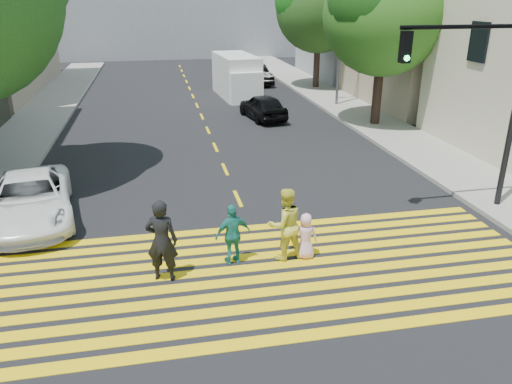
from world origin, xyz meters
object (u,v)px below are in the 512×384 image
object	(u,v)px
tree_right_near	(386,7)
pedestrian_extra	(233,234)
pedestrian_woman	(285,224)
pedestrian_child	(306,236)
pedestrian_man	(162,241)
white_sedan	(30,199)
dark_car_parked	(255,74)
white_van	(237,77)
dark_car_near	(263,107)
tree_right_far	(320,4)
traffic_signal	(486,88)
silver_car	(231,71)

from	to	relation	value
tree_right_near	pedestrian_extra	world-z (taller)	tree_right_near
pedestrian_woman	pedestrian_child	size ratio (longest dim) A/B	1.56
pedestrian_man	pedestrian_child	xyz separation A→B (m)	(3.51, 0.33, -0.40)
white_sedan	dark_car_parked	xyz separation A→B (m)	(11.09, 22.26, 0.05)
white_van	pedestrian_woman	bearing A→B (deg)	-100.55
tree_right_near	dark_car_near	size ratio (longest dim) A/B	2.14
pedestrian_woman	pedestrian_child	bearing A→B (deg)	159.75
pedestrian_extra	dark_car_near	bearing A→B (deg)	-117.59
tree_right_near	tree_right_far	distance (m)	10.77
pedestrian_woman	dark_car_parked	bearing A→B (deg)	-110.70
tree_right_near	traffic_signal	distance (m)	10.92
dark_car_parked	traffic_signal	bearing A→B (deg)	-93.11
traffic_signal	pedestrian_woman	bearing A→B (deg)	-165.26
pedestrian_child	pedestrian_extra	distance (m)	1.82
tree_right_near	tree_right_far	xyz separation A→B (m)	(0.35, 10.76, -0.05)
pedestrian_man	white_sedan	size ratio (longest dim) A/B	0.41
dark_car_parked	traffic_signal	world-z (taller)	traffic_signal
pedestrian_man	traffic_signal	bearing A→B (deg)	-152.05
pedestrian_child	dark_car_near	distance (m)	15.14
tree_right_far	dark_car_near	size ratio (longest dim) A/B	2.12
pedestrian_man	traffic_signal	size ratio (longest dim) A/B	0.34
tree_right_near	dark_car_near	bearing A→B (deg)	154.21
dark_car_near	dark_car_parked	bearing A→B (deg)	-108.41
tree_right_far	traffic_signal	size ratio (longest dim) A/B	1.44
silver_car	dark_car_parked	bearing A→B (deg)	121.44
pedestrian_child	tree_right_near	bearing A→B (deg)	-108.10
white_sedan	traffic_signal	bearing A→B (deg)	-17.83
traffic_signal	pedestrian_child	bearing A→B (deg)	-163.15
tree_right_near	pedestrian_woman	distance (m)	15.42
dark_car_near	traffic_signal	world-z (taller)	traffic_signal
pedestrian_man	dark_car_near	xyz separation A→B (m)	(5.63, 15.32, -0.33)
pedestrian_woman	tree_right_near	bearing A→B (deg)	-133.75
tree_right_far	white_sedan	distance (m)	25.04
white_sedan	dark_car_near	bearing A→B (deg)	40.98
traffic_signal	silver_car	bearing A→B (deg)	96.14
silver_car	traffic_signal	size ratio (longest dim) A/B	0.88
white_sedan	dark_car_near	distance (m)	14.62
pedestrian_child	silver_car	world-z (taller)	silver_car
traffic_signal	dark_car_near	bearing A→B (deg)	104.17
tree_right_near	dark_car_parked	bearing A→B (deg)	104.58
pedestrian_man	dark_car_parked	xyz separation A→B (m)	(7.40, 26.32, -0.27)
dark_car_parked	pedestrian_woman	bearing A→B (deg)	-106.99
white_van	white_sedan	bearing A→B (deg)	-121.37
pedestrian_child	dark_car_near	world-z (taller)	dark_car_near
tree_right_far	white_van	size ratio (longest dim) A/B	1.46
tree_right_near	pedestrian_extra	xyz separation A→B (m)	(-9.22, -12.32, -4.90)
pedestrian_child	white_van	xyz separation A→B (m)	(1.80, 21.38, 0.65)
pedestrian_woman	dark_car_parked	distance (m)	26.28
traffic_signal	pedestrian_man	bearing A→B (deg)	-167.77
pedestrian_child	pedestrian_extra	bearing A→B (deg)	9.05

